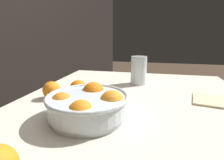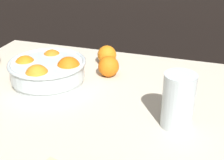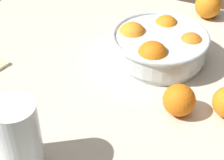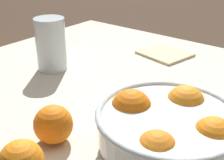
% 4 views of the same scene
% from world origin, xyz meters
% --- Properties ---
extents(dining_table, '(1.08, 0.94, 0.74)m').
position_xyz_m(dining_table, '(0.00, 0.00, 0.66)').
color(dining_table, beige).
rests_on(dining_table, ground_plane).
extents(fruit_bowl, '(0.26, 0.26, 0.10)m').
position_xyz_m(fruit_bowl, '(-0.18, 0.13, 0.79)').
color(fruit_bowl, silver).
rests_on(fruit_bowl, dining_table).
extents(juice_glass, '(0.08, 0.08, 0.15)m').
position_xyz_m(juice_glass, '(0.26, 0.01, 0.81)').
color(juice_glass, '#F4A314').
rests_on(juice_glass, dining_table).
extents(orange_loose_front, '(0.07, 0.07, 0.07)m').
position_xyz_m(orange_loose_front, '(-0.01, 0.24, 0.78)').
color(orange_loose_front, orange).
rests_on(orange_loose_front, dining_table).
extents(orange_loose_aside, '(0.07, 0.07, 0.07)m').
position_xyz_m(orange_loose_aside, '(-0.05, 0.34, 0.78)').
color(orange_loose_aside, orange).
rests_on(orange_loose_aside, dining_table).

